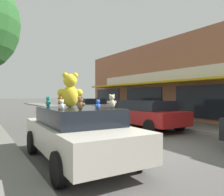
# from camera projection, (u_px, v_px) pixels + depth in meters

# --- Properties ---
(ground_plane) EXTENTS (260.00, 260.00, 0.00)m
(ground_plane) POSITION_uv_depth(u_px,v_px,m) (152.00, 149.00, 7.19)
(ground_plane) COLOR #514F4C
(plush_art_car) EXTENTS (2.17, 4.53, 1.44)m
(plush_art_car) POSITION_uv_depth(u_px,v_px,m) (78.00, 132.00, 5.88)
(plush_art_car) COLOR beige
(plush_art_car) RESTS_ON ground_plane
(teddy_bear_giant) EXTENTS (0.75, 0.52, 0.98)m
(teddy_bear_giant) POSITION_uv_depth(u_px,v_px,m) (70.00, 90.00, 6.18)
(teddy_bear_giant) COLOR yellow
(teddy_bear_giant) RESTS_ON plush_art_car
(teddy_bear_orange) EXTENTS (0.20, 0.25, 0.34)m
(teddy_bear_orange) POSITION_uv_depth(u_px,v_px,m) (60.00, 101.00, 6.36)
(teddy_bear_orange) COLOR orange
(teddy_bear_orange) RESTS_ON plush_art_car
(teddy_bear_cream) EXTENTS (0.28, 0.18, 0.37)m
(teddy_bear_cream) POSITION_uv_depth(u_px,v_px,m) (112.00, 101.00, 5.68)
(teddy_bear_cream) COLOR beige
(teddy_bear_cream) RESTS_ON plush_art_car
(teddy_bear_brown) EXTENTS (0.20, 0.22, 0.31)m
(teddy_bear_brown) POSITION_uv_depth(u_px,v_px,m) (80.00, 103.00, 4.94)
(teddy_bear_brown) COLOR olive
(teddy_bear_brown) RESTS_ON plush_art_car
(teddy_bear_blue) EXTENTS (0.18, 0.13, 0.24)m
(teddy_bear_blue) POSITION_uv_depth(u_px,v_px,m) (98.00, 105.00, 5.08)
(teddy_bear_blue) COLOR blue
(teddy_bear_blue) RESTS_ON plush_art_car
(teddy_bear_white) EXTENTS (0.19, 0.13, 0.25)m
(teddy_bear_white) POSITION_uv_depth(u_px,v_px,m) (62.00, 105.00, 5.00)
(teddy_bear_white) COLOR white
(teddy_bear_white) RESTS_ON plush_art_car
(teddy_bear_teal) EXTENTS (0.17, 0.23, 0.31)m
(teddy_bear_teal) POSITION_uv_depth(u_px,v_px,m) (48.00, 102.00, 6.48)
(teddy_bear_teal) COLOR teal
(teddy_bear_teal) RESTS_ON plush_art_car
(parked_car_far_center) EXTENTS (2.11, 4.42, 1.51)m
(parked_car_far_center) POSITION_uv_depth(u_px,v_px,m) (146.00, 113.00, 11.45)
(parked_car_far_center) COLOR maroon
(parked_car_far_center) RESTS_ON ground_plane
(parked_car_far_right) EXTENTS (2.21, 4.51, 1.54)m
(parked_car_far_right) POSITION_uv_depth(u_px,v_px,m) (87.00, 107.00, 17.55)
(parked_car_far_right) COLOR silver
(parked_car_far_right) RESTS_ON ground_plane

